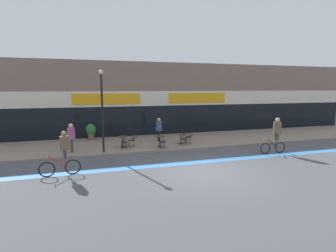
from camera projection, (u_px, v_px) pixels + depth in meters
ground_plane at (206, 172)px, 12.38m from camera, size 120.00×120.00×0.00m
sidewalk_slab at (164, 142)px, 19.24m from camera, size 40.00×5.50×0.12m
storefront_facade at (149, 99)px, 23.29m from camera, size 40.00×4.06×6.06m
bike_lane_stripe at (192, 162)px, 14.02m from camera, size 36.00×0.70×0.01m
bistro_table_0 at (123, 140)px, 17.10m from camera, size 0.68×0.68×0.71m
bistro_table_1 at (160, 139)px, 17.18m from camera, size 0.67×0.67×0.72m
bistro_table_2 at (181, 137)px, 18.19m from camera, size 0.67×0.67×0.70m
cafe_chair_0_near at (124, 141)px, 16.51m from camera, size 0.44×0.59×0.90m
cafe_chair_0_side at (132, 139)px, 17.29m from camera, size 0.59×0.44×0.90m
cafe_chair_1_near at (162, 141)px, 16.59m from camera, size 0.40×0.57×0.90m
cafe_chair_2_near at (184, 138)px, 17.60m from camera, size 0.45×0.60×0.90m
cafe_chair_2_side at (189, 136)px, 18.37m from camera, size 0.57×0.40×0.90m
planter_pot at (91, 131)px, 19.55m from camera, size 0.73×0.73×1.22m
lamp_post at (102, 105)px, 15.45m from camera, size 0.26×0.26×4.88m
cyclist_0 at (276, 132)px, 15.91m from camera, size 1.72×0.52×2.19m
cyclist_1 at (63, 151)px, 11.80m from camera, size 1.80×0.52×2.05m
pedestrian_near_end at (71, 135)px, 15.68m from camera, size 0.48×0.48×1.75m
pedestrian_far_end at (159, 127)px, 18.98m from camera, size 0.47×0.47×1.70m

